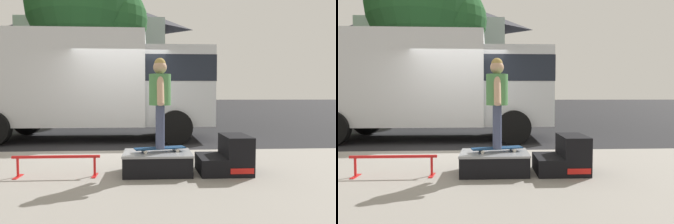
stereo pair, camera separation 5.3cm
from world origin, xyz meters
TOP-DOWN VIEW (x-y plane):
  - ground_plane at (0.00, 0.00)m, footprint 140.00×140.00m
  - sidewalk_slab at (0.00, -3.00)m, footprint 50.00×5.00m
  - skate_box at (0.85, -2.50)m, footprint 1.03×0.73m
  - kicker_ramp at (1.94, -2.50)m, footprint 0.78×0.74m
  - grind_rail at (-0.63, -2.60)m, footprint 1.26×0.28m
  - skateboard at (0.89, -2.48)m, footprint 0.81×0.38m
  - skater_kid at (0.89, -2.48)m, footprint 0.33×0.70m
  - box_truck at (-0.89, 2.20)m, footprint 6.91×2.63m
  - street_tree_neighbour at (-1.96, 7.44)m, footprint 5.39×4.90m
  - house_behind at (-2.76, 15.77)m, footprint 9.54×8.23m

SIDE VIEW (x-z plane):
  - ground_plane at x=0.00m, z-range 0.00..0.00m
  - sidewalk_slab at x=0.00m, z-range 0.00..0.12m
  - skate_box at x=0.85m, z-range 0.13..0.46m
  - grind_rail at x=-0.63m, z-range 0.19..0.51m
  - kicker_ramp at x=1.94m, z-range 0.07..0.65m
  - skateboard at x=0.89m, z-range 0.47..0.54m
  - skater_kid at x=0.89m, z-range 0.63..1.99m
  - box_truck at x=-0.89m, z-range 0.18..3.23m
  - house_behind at x=-2.76m, z-range 0.04..8.44m
  - street_tree_neighbour at x=-1.96m, z-range 1.27..9.03m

